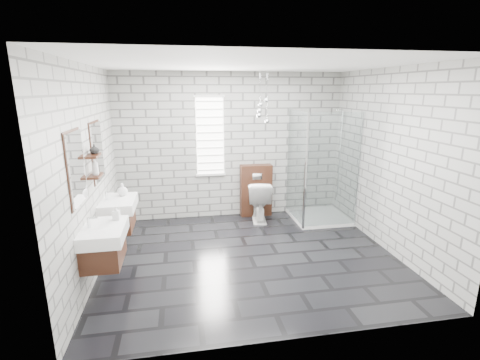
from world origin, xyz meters
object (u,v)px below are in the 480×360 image
object	(u,v)px
cistern_panel	(256,190)
toilet	(259,200)
shower_enclosure	(317,195)
vanity_right	(116,206)
vanity_left	(101,234)

from	to	relation	value
cistern_panel	toilet	xyz separation A→B (m)	(0.00, -0.25, -0.12)
cistern_panel	shower_enclosure	xyz separation A→B (m)	(1.04, -0.52, 0.00)
vanity_right	shower_enclosure	size ratio (longest dim) A/B	0.77
vanity_left	vanity_right	bearing A→B (deg)	90.00
vanity_left	toilet	world-z (taller)	vanity_left
vanity_left	cistern_panel	xyz separation A→B (m)	(2.36, 2.32, -0.26)
vanity_left	shower_enclosure	world-z (taller)	shower_enclosure
vanity_right	cistern_panel	bearing A→B (deg)	28.32
shower_enclosure	toilet	bearing A→B (deg)	165.65
toilet	vanity_left	bearing A→B (deg)	49.16
vanity_left	vanity_right	size ratio (longest dim) A/B	1.00
shower_enclosure	toilet	xyz separation A→B (m)	(-1.04, 0.27, -0.12)
vanity_right	vanity_left	bearing A→B (deg)	-90.00
vanity_left	toilet	bearing A→B (deg)	41.24
vanity_right	shower_enclosure	world-z (taller)	shower_enclosure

